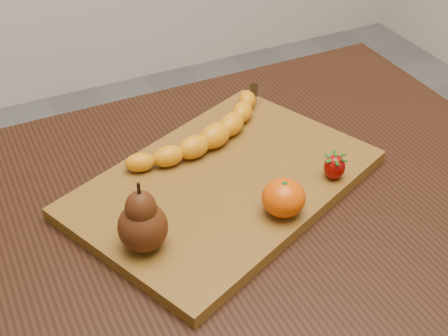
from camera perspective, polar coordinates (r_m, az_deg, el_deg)
name	(u,v)px	position (r m, az deg, el deg)	size (l,w,h in m)	color
table	(228,247)	(1.00, 0.37, -7.21)	(1.00, 0.70, 0.76)	black
cutting_board	(224,184)	(0.95, 0.00, -1.44)	(0.45, 0.30, 0.02)	brown
banana	(215,136)	(1.01, -0.83, 2.99)	(0.25, 0.07, 0.04)	orange
pear	(142,216)	(0.81, -7.54, -4.39)	(0.07, 0.07, 0.10)	#461F0B
mandarin	(284,198)	(0.87, 5.47, -2.73)	(0.06, 0.06, 0.05)	#CF4702
strawberry	(335,166)	(0.95, 10.07, 0.16)	(0.03, 0.03, 0.04)	#890603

